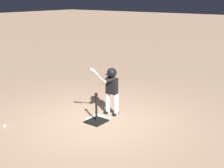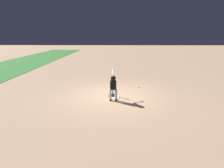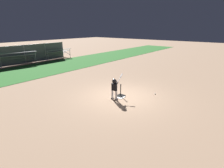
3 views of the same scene
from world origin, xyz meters
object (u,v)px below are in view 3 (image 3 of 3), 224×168
at_px(bleachers_right_center, 54,54).
at_px(batter_child, 115,86).
at_px(batting_tee, 121,95).
at_px(baseball, 155,94).
at_px(bleachers_center, 15,58).

bearing_deg(bleachers_right_center, batter_child, -112.20).
xyz_separation_m(batter_child, bleachers_right_center, (5.91, 14.49, -0.18)).
height_order(batting_tee, batter_child, batter_child).
relative_size(baseball, bleachers_center, 0.02).
bearing_deg(bleachers_right_center, baseball, -103.47).
relative_size(batter_child, baseball, 18.02).
bearing_deg(batter_child, bleachers_center, 86.42).
height_order(batting_tee, baseball, batting_tee).
bearing_deg(bleachers_right_center, batting_tee, -110.17).
relative_size(batter_child, bleachers_right_center, 0.37).
bearing_deg(batter_child, bleachers_right_center, 67.80).
height_order(batter_child, bleachers_right_center, batter_child).
distance_m(batter_child, baseball, 2.64).
relative_size(batting_tee, bleachers_right_center, 0.20).
relative_size(batter_child, bleachers_center, 0.33).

